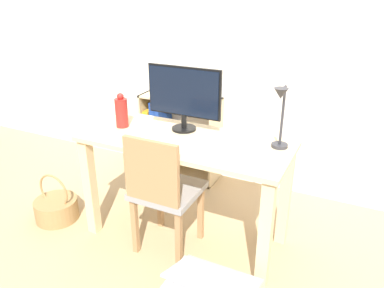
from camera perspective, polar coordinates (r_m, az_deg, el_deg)
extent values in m
plane|color=tan|center=(2.76, -0.94, -13.68)|extent=(10.00, 10.00, 0.00)
cube|color=silver|center=(3.13, 7.44, 16.51)|extent=(8.00, 0.05, 2.60)
cube|color=#D8BC8C|center=(2.39, -1.05, 0.46)|extent=(1.35, 0.59, 0.03)
cube|color=#D8BC8C|center=(2.71, -15.26, -6.37)|extent=(0.07, 0.07, 0.72)
cube|color=#D8BC8C|center=(2.19, 11.08, -13.64)|extent=(0.07, 0.07, 0.72)
cube|color=#D8BC8C|center=(3.03, -9.45, -2.46)|extent=(0.07, 0.07, 0.72)
cube|color=#D8BC8C|center=(2.59, 14.00, -7.72)|extent=(0.07, 0.07, 0.72)
cylinder|color=black|center=(2.54, -1.23, 2.38)|extent=(0.17, 0.17, 0.02)
cylinder|color=black|center=(2.52, -1.24, 3.55)|extent=(0.04, 0.04, 0.09)
cube|color=black|center=(2.46, -1.22, 7.99)|extent=(0.52, 0.02, 0.33)
cube|color=black|center=(2.46, -1.28, 7.95)|extent=(0.50, 0.03, 0.31)
cube|color=#B2B2B7|center=(2.35, -3.53, 0.60)|extent=(0.34, 0.13, 0.02)
cylinder|color=#B2231E|center=(2.60, -10.68, 4.67)|extent=(0.08, 0.08, 0.20)
sphere|color=#B2231E|center=(2.57, -10.87, 7.13)|extent=(0.05, 0.05, 0.05)
cylinder|color=#2D2D33|center=(2.33, 13.19, -0.21)|extent=(0.10, 0.10, 0.02)
cylinder|color=#2D2D33|center=(2.26, 13.62, 4.20)|extent=(0.02, 0.02, 0.36)
cylinder|color=#2D2D33|center=(2.16, 13.76, 8.31)|extent=(0.01, 0.10, 0.01)
cone|color=#2D2D33|center=(2.12, 13.39, 7.49)|extent=(0.08, 0.08, 0.06)
cube|color=gray|center=(2.45, -3.69, -7.04)|extent=(0.40, 0.40, 0.04)
cube|color=#9E754C|center=(2.20, -6.21, -4.26)|extent=(0.36, 0.03, 0.40)
cube|color=#9E754C|center=(2.53, -8.68, -12.21)|extent=(0.04, 0.04, 0.41)
cube|color=#9E754C|center=(2.39, -2.03, -14.33)|extent=(0.04, 0.04, 0.41)
cube|color=#9E754C|center=(2.75, -4.86, -8.76)|extent=(0.04, 0.04, 0.41)
cube|color=#9E754C|center=(2.62, 1.34, -10.45)|extent=(0.04, 0.04, 0.41)
cube|color=#D8BC8C|center=(3.55, -6.64, 1.98)|extent=(0.02, 0.28, 0.76)
cube|color=#D8BC8C|center=(3.25, 3.64, 0.05)|extent=(0.02, 0.28, 0.76)
cube|color=#D8BC8C|center=(3.54, -1.65, -4.48)|extent=(0.71, 0.28, 0.02)
cube|color=#D8BC8C|center=(3.27, -1.80, 7.07)|extent=(0.71, 0.28, 0.02)
cube|color=#D8BC8C|center=(3.39, -1.72, 1.06)|extent=(0.67, 0.28, 0.02)
cube|color=orange|center=(3.61, -5.91, -1.28)|extent=(0.05, 0.24, 0.30)
cube|color=#2D7F38|center=(3.58, -4.94, -1.43)|extent=(0.06, 0.24, 0.30)
cube|color=beige|center=(3.55, -4.17, -1.65)|extent=(0.04, 0.24, 0.30)
cube|color=orange|center=(3.55, -3.46, -2.37)|extent=(0.04, 0.24, 0.22)
cube|color=orange|center=(3.48, -6.07, 3.69)|extent=(0.06, 0.24, 0.22)
cube|color=navy|center=(3.44, -5.14, 4.22)|extent=(0.05, 0.24, 0.31)
cube|color=navy|center=(3.42, -4.38, 3.74)|extent=(0.04, 0.24, 0.26)
cylinder|color=#997547|center=(3.07, -19.93, -9.31)|extent=(0.32, 0.32, 0.16)
torus|color=#997547|center=(2.99, -20.35, -6.71)|extent=(0.27, 0.02, 0.27)
cube|color=#B2B2B7|center=(2.13, 3.32, -19.72)|extent=(0.47, 0.33, 0.13)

